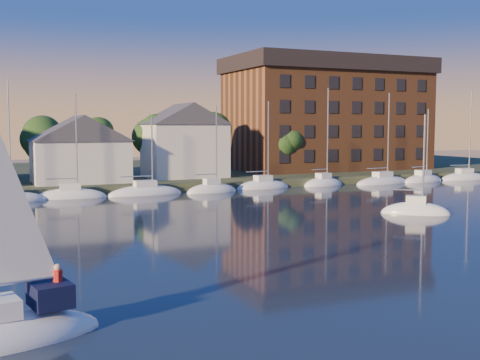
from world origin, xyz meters
TOP-DOWN VIEW (x-y plane):
  - ground at (0.00, 0.00)m, footprint 260.00×260.00m
  - shoreline_land at (0.00, 75.00)m, footprint 160.00×50.00m
  - wooden_dock at (0.00, 52.00)m, footprint 120.00×3.00m
  - clubhouse_centre at (-6.00, 57.00)m, footprint 11.55×8.40m
  - clubhouse_east at (8.00, 59.00)m, footprint 10.50×8.40m
  - condo_block at (34.00, 64.95)m, footprint 31.00×17.00m
  - tree_line at (2.00, 63.00)m, footprint 93.40×5.40m
  - moored_fleet at (4.00, 49.00)m, footprint 95.50×2.40m
  - drifting_sailboat_right at (17.90, 24.69)m, footprint 6.00×5.30m

SIDE VIEW (x-z plane):
  - ground at x=0.00m, z-range 0.00..0.00m
  - shoreline_land at x=0.00m, z-range -1.00..1.00m
  - wooden_dock at x=0.00m, z-range -0.50..0.50m
  - drifting_sailboat_right at x=17.90m, z-range -4.86..5.06m
  - moored_fleet at x=4.00m, z-range -5.93..6.12m
  - clubhouse_centre at x=-6.00m, z-range 1.09..9.17m
  - clubhouse_east at x=8.00m, z-range 1.10..10.90m
  - tree_line at x=2.00m, z-range 2.73..11.63m
  - condo_block at x=34.00m, z-range 1.09..18.49m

